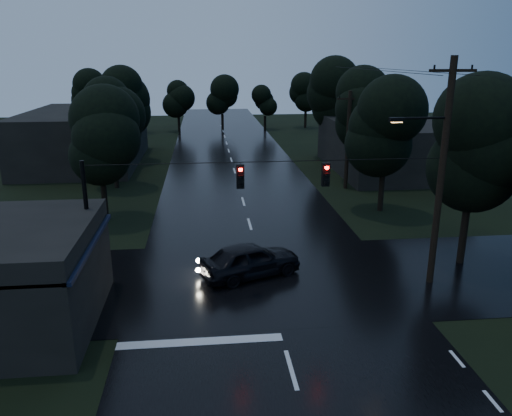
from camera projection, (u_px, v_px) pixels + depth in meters
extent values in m
cube|color=black|center=(238.00, 185.00, 40.30)|extent=(12.00, 120.00, 0.02)
cube|color=black|center=(265.00, 280.00, 23.18)|extent=(60.00, 9.00, 0.02)
cube|color=black|center=(7.00, 247.00, 18.39)|extent=(6.00, 7.00, 0.12)
cube|color=black|center=(91.00, 244.00, 18.69)|extent=(0.30, 7.00, 0.15)
cylinder|color=black|center=(70.00, 326.00, 16.31)|extent=(0.10, 0.10, 3.00)
cylinder|color=black|center=(104.00, 256.00, 22.02)|extent=(0.10, 0.10, 3.00)
cube|color=#FFB266|center=(82.00, 278.00, 17.46)|extent=(0.06, 1.60, 0.50)
cube|color=#FFB266|center=(97.00, 250.00, 20.03)|extent=(0.06, 1.20, 0.50)
cube|color=black|center=(390.00, 146.00, 44.85)|extent=(10.00, 14.00, 4.40)
cube|color=black|center=(85.00, 137.00, 47.68)|extent=(10.00, 16.00, 5.00)
cylinder|color=black|center=(441.00, 176.00, 21.51)|extent=(0.30, 0.30, 10.00)
cube|color=black|center=(453.00, 71.00, 20.22)|extent=(2.00, 0.12, 0.12)
cylinder|color=black|center=(422.00, 118.00, 20.67)|extent=(2.20, 0.10, 0.10)
cube|color=black|center=(397.00, 120.00, 20.57)|extent=(0.60, 0.25, 0.18)
cube|color=#FFB266|center=(396.00, 122.00, 20.60)|extent=(0.45, 0.18, 0.03)
cylinder|color=black|center=(348.00, 141.00, 38.12)|extent=(0.30, 0.30, 7.50)
cube|color=black|center=(350.00, 99.00, 37.20)|extent=(2.00, 0.12, 0.12)
cylinder|color=black|center=(89.00, 232.00, 20.60)|extent=(0.18, 0.18, 6.00)
cylinder|color=black|center=(269.00, 162.00, 20.53)|extent=(15.00, 0.03, 0.03)
cube|color=black|center=(240.00, 176.00, 20.58)|extent=(0.32, 0.25, 1.00)
sphere|color=#FF0C07|center=(241.00, 177.00, 20.44)|extent=(0.18, 0.18, 0.18)
cube|color=black|center=(326.00, 174.00, 20.94)|extent=(0.32, 0.25, 1.00)
sphere|color=#FF0C07|center=(327.00, 175.00, 20.80)|extent=(0.18, 0.18, 0.18)
cylinder|color=black|center=(463.00, 236.00, 24.71)|extent=(0.36, 0.36, 2.80)
sphere|color=black|center=(472.00, 169.00, 23.72)|extent=(4.48, 4.48, 4.48)
sphere|color=black|center=(475.00, 144.00, 23.37)|extent=(4.48, 4.48, 4.48)
sphere|color=black|center=(478.00, 118.00, 23.02)|extent=(4.48, 4.48, 4.48)
cylinder|color=black|center=(105.00, 201.00, 31.43)|extent=(0.36, 0.36, 2.45)
sphere|color=black|center=(100.00, 154.00, 30.56)|extent=(3.92, 3.92, 3.92)
sphere|color=black|center=(99.00, 137.00, 30.26)|extent=(3.92, 3.92, 3.92)
sphere|color=black|center=(97.00, 120.00, 29.95)|extent=(3.92, 3.92, 3.92)
cylinder|color=black|center=(116.00, 172.00, 38.96)|extent=(0.36, 0.36, 2.62)
sphere|color=black|center=(112.00, 131.00, 38.03)|extent=(4.20, 4.20, 4.20)
sphere|color=black|center=(111.00, 116.00, 37.70)|extent=(4.20, 4.20, 4.20)
sphere|color=black|center=(110.00, 101.00, 37.37)|extent=(4.20, 4.20, 4.20)
cylinder|color=black|center=(126.00, 148.00, 48.38)|extent=(0.36, 0.36, 2.80)
sphere|color=black|center=(123.00, 113.00, 47.39)|extent=(4.48, 4.48, 4.48)
sphere|color=black|center=(122.00, 100.00, 47.04)|extent=(4.48, 4.48, 4.48)
sphere|color=black|center=(121.00, 87.00, 46.69)|extent=(4.48, 4.48, 4.48)
cylinder|color=black|center=(381.00, 192.00, 33.20)|extent=(0.36, 0.36, 2.62)
sphere|color=black|center=(385.00, 144.00, 32.27)|extent=(4.20, 4.20, 4.20)
sphere|color=black|center=(386.00, 127.00, 31.94)|extent=(4.20, 4.20, 4.20)
sphere|color=black|center=(388.00, 109.00, 31.61)|extent=(4.20, 4.20, 4.20)
cylinder|color=black|center=(355.00, 165.00, 40.84)|extent=(0.36, 0.36, 2.80)
sphere|color=black|center=(357.00, 123.00, 39.85)|extent=(4.48, 4.48, 4.48)
sphere|color=black|center=(358.00, 108.00, 39.50)|extent=(4.48, 4.48, 4.48)
sphere|color=black|center=(359.00, 93.00, 39.15)|extent=(4.48, 4.48, 4.48)
cylinder|color=black|center=(332.00, 143.00, 50.39)|extent=(0.36, 0.36, 2.97)
sphere|color=black|center=(333.00, 107.00, 49.33)|extent=(4.76, 4.76, 4.76)
sphere|color=black|center=(334.00, 94.00, 48.96)|extent=(4.76, 4.76, 4.76)
sphere|color=black|center=(335.00, 81.00, 48.58)|extent=(4.76, 4.76, 4.76)
imported|color=black|center=(250.00, 260.00, 23.37)|extent=(5.16, 3.56, 1.63)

